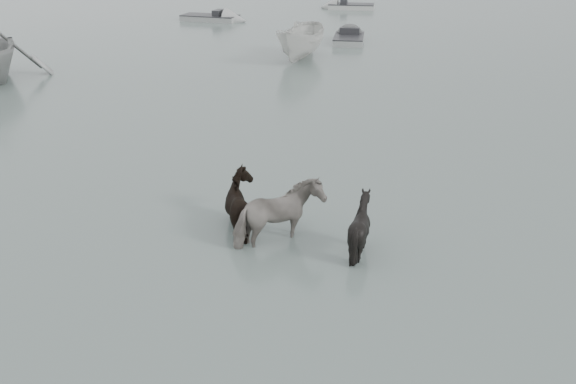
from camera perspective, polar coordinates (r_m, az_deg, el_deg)
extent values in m
plane|color=#4A5852|center=(14.34, 0.15, -3.64)|extent=(140.00, 140.00, 0.00)
imported|color=black|center=(13.58, -0.89, -1.36)|extent=(2.06, 1.12, 1.66)
imported|color=black|center=(14.41, -3.69, -0.13)|extent=(1.68, 1.84, 1.56)
imported|color=black|center=(13.41, 6.46, -2.52)|extent=(1.40, 1.28, 1.38)
imported|color=silver|center=(32.28, 1.21, 13.32)|extent=(4.57, 4.68, 1.84)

